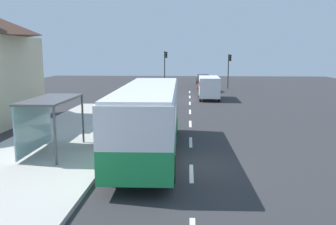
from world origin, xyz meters
TOP-DOWN VIEW (x-y plane):
  - ground_plane at (0.00, 14.00)m, footprint 56.00×92.00m
  - sidewalk_platform at (-6.40, 2.00)m, footprint 6.20×30.00m
  - lane_stripe_seg_1 at (0.25, -1.00)m, footprint 0.16×2.20m
  - lane_stripe_seg_2 at (0.25, 4.00)m, footprint 0.16×2.20m
  - lane_stripe_seg_3 at (0.25, 9.00)m, footprint 0.16×2.20m
  - lane_stripe_seg_4 at (0.25, 14.00)m, footprint 0.16×2.20m
  - lane_stripe_seg_5 at (0.25, 19.00)m, footprint 0.16×2.20m
  - lane_stripe_seg_6 at (0.25, 24.00)m, footprint 0.16×2.20m
  - lane_stripe_seg_7 at (0.25, 29.00)m, footprint 0.16×2.20m
  - bus at (-1.71, 1.62)m, footprint 2.74×11.06m
  - white_van at (2.20, 22.22)m, footprint 2.07×5.22m
  - sedan_near at (2.30, 39.86)m, footprint 2.01×4.48m
  - sedan_far at (2.30, 29.90)m, footprint 2.03×4.49m
  - recycling_bin_orange at (-4.20, 2.21)m, footprint 0.52×0.52m
  - recycling_bin_blue at (-4.20, 2.91)m, footprint 0.52×0.52m
  - traffic_light_near_side at (5.50, 33.83)m, footprint 0.49×0.28m
  - traffic_light_far_side at (-3.10, 34.63)m, footprint 0.49×0.28m
  - bus_shelter at (-6.41, 1.09)m, footprint 1.80×4.00m

SIDE VIEW (x-z plane):
  - ground_plane at x=0.00m, z-range -0.04..0.00m
  - lane_stripe_seg_1 at x=0.25m, z-range 0.00..0.01m
  - lane_stripe_seg_2 at x=0.25m, z-range 0.00..0.01m
  - lane_stripe_seg_3 at x=0.25m, z-range 0.00..0.01m
  - lane_stripe_seg_4 at x=0.25m, z-range 0.00..0.01m
  - lane_stripe_seg_5 at x=0.25m, z-range 0.00..0.01m
  - lane_stripe_seg_6 at x=0.25m, z-range 0.00..0.01m
  - lane_stripe_seg_7 at x=0.25m, z-range 0.00..0.01m
  - sidewalk_platform at x=-6.40m, z-range 0.00..0.18m
  - recycling_bin_orange at x=-4.20m, z-range 0.18..1.13m
  - recycling_bin_blue at x=-4.20m, z-range 0.18..1.13m
  - sedan_near at x=2.30m, z-range 0.03..1.55m
  - sedan_far at x=2.30m, z-range 0.03..1.55m
  - white_van at x=2.20m, z-range 0.19..2.49m
  - bus at x=-1.71m, z-range 0.24..3.45m
  - bus_shelter at x=-6.41m, z-range 0.85..3.35m
  - traffic_light_near_side at x=5.50m, z-range 0.78..5.36m
  - traffic_light_far_side at x=-3.10m, z-range 0.82..5.79m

